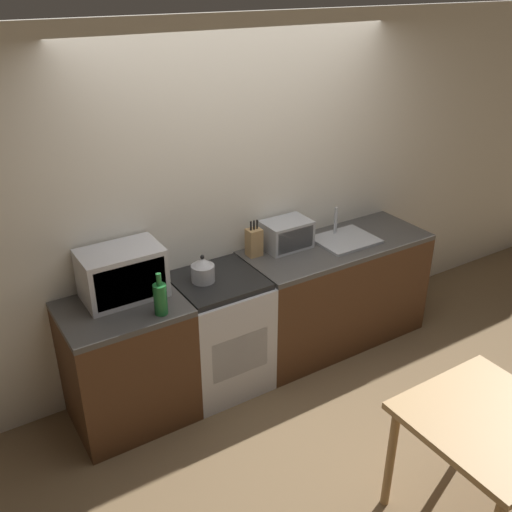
# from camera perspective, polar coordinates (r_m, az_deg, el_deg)

# --- Properties ---
(ground_plane) EXTENTS (16.00, 16.00, 0.00)m
(ground_plane) POSITION_cam_1_polar(r_m,az_deg,el_deg) (4.27, 5.42, -15.11)
(ground_plane) COLOR brown
(wall_back) EXTENTS (10.00, 0.06, 2.60)m
(wall_back) POSITION_cam_1_polar(r_m,az_deg,el_deg) (4.28, -1.76, 5.62)
(wall_back) COLOR silver
(wall_back) RESTS_ON ground_plane
(counter_left_run) EXTENTS (0.79, 0.62, 0.90)m
(counter_left_run) POSITION_cam_1_polar(r_m,az_deg,el_deg) (4.03, -12.69, -10.42)
(counter_left_run) COLOR #4C2D19
(counter_left_run) RESTS_ON ground_plane
(counter_right_run) EXTENTS (1.56, 0.62, 0.90)m
(counter_right_run) POSITION_cam_1_polar(r_m,az_deg,el_deg) (4.77, 7.82, -3.61)
(counter_right_run) COLOR #4C2D19
(counter_right_run) RESTS_ON ground_plane
(stove_range) EXTENTS (0.62, 0.62, 0.90)m
(stove_range) POSITION_cam_1_polar(r_m,az_deg,el_deg) (4.25, -3.69, -7.61)
(stove_range) COLOR silver
(stove_range) RESTS_ON ground_plane
(kettle) EXTENTS (0.16, 0.16, 0.20)m
(kettle) POSITION_cam_1_polar(r_m,az_deg,el_deg) (3.95, -5.34, -1.39)
(kettle) COLOR #B7B7BC
(kettle) RESTS_ON stove_range
(microwave) EXTENTS (0.53, 0.34, 0.34)m
(microwave) POSITION_cam_1_polar(r_m,az_deg,el_deg) (3.81, -13.24, -1.72)
(microwave) COLOR silver
(microwave) RESTS_ON counter_left_run
(bottle) EXTENTS (0.09, 0.09, 0.29)m
(bottle) POSITION_cam_1_polar(r_m,az_deg,el_deg) (3.60, -9.54, -4.19)
(bottle) COLOR #1E662D
(bottle) RESTS_ON counter_left_run
(knife_block) EXTENTS (0.11, 0.09, 0.28)m
(knife_block) POSITION_cam_1_polar(r_m,az_deg,el_deg) (4.28, -0.20, 1.41)
(knife_block) COLOR tan
(knife_block) RESTS_ON counter_right_run
(toaster_oven) EXTENTS (0.36, 0.26, 0.22)m
(toaster_oven) POSITION_cam_1_polar(r_m,az_deg,el_deg) (4.41, 3.07, 2.18)
(toaster_oven) COLOR #ADAFB5
(toaster_oven) RESTS_ON counter_right_run
(sink_basin) EXTENTS (0.47, 0.39, 0.24)m
(sink_basin) POSITION_cam_1_polar(r_m,az_deg,el_deg) (4.61, 8.90, 1.70)
(sink_basin) COLOR #ADAFB5
(sink_basin) RESTS_ON counter_right_run
(dining_table) EXTENTS (0.80, 0.79, 0.75)m
(dining_table) POSITION_cam_1_polar(r_m,az_deg,el_deg) (3.39, 22.22, -16.05)
(dining_table) COLOR tan
(dining_table) RESTS_ON ground_plane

